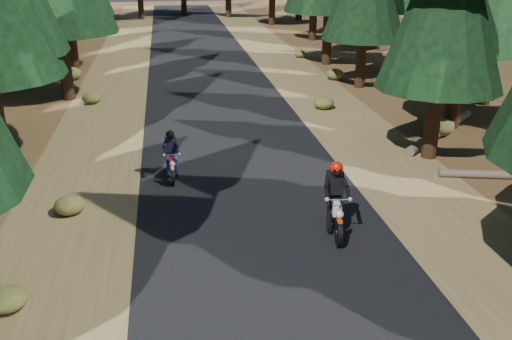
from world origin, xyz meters
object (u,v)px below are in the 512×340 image
Objects in this scene: log_near at (441,130)px; rider_lead at (335,210)px; log_far at (509,175)px; rider_follow at (172,163)px.

rider_lead is (-5.88, -6.60, 0.42)m from log_near.
log_near is 1.41× the size of log_far.
log_near is 4.19m from log_far.
rider_follow reaches higher than log_near.
log_far is at bearing -149.46° from rider_lead.
rider_lead is (-5.93, -2.41, 0.46)m from log_far.
rider_follow is at bearing -38.74° from rider_lead.
log_near reaches higher than log_far.
log_near is at bearing -165.58° from rider_follow.
log_near is 2.82× the size of rider_lead.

